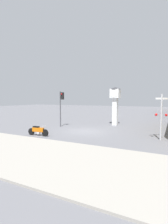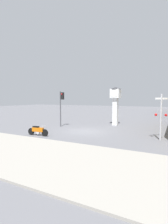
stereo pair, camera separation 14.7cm
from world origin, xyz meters
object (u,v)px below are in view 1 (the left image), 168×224
(clock_tower, at_px, (115,100))
(motorcycle, at_px, (38,131))
(traffic_light, at_px, (61,103))
(railroad_crossing_signal, at_px, (161,115))

(clock_tower, bearing_deg, motorcycle, -114.40)
(motorcycle, xyz_separation_m, traffic_light, (-0.98, 4.94, 2.31))
(motorcycle, relative_size, railroad_crossing_signal, 0.58)
(clock_tower, bearing_deg, railroad_crossing_signal, -46.67)
(clock_tower, relative_size, traffic_light, 1.14)
(railroad_crossing_signal, bearing_deg, traffic_light, 170.33)
(traffic_light, bearing_deg, railroad_crossing_signal, -9.67)
(motorcycle, distance_m, railroad_crossing_signal, 10.09)
(clock_tower, height_order, traffic_light, clock_tower)
(motorcycle, bearing_deg, clock_tower, 61.68)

